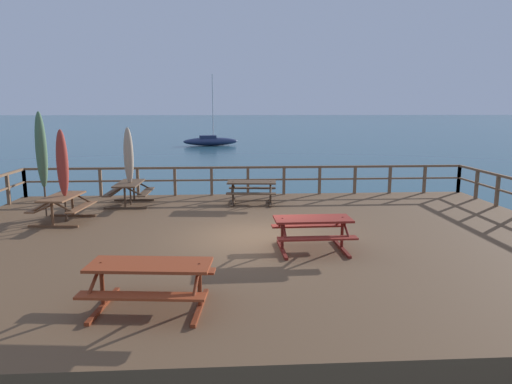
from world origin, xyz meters
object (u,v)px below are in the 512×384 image
object	(u,v)px
picnic_table_mid_left	(62,203)
patio_umbrella_short_back	(129,156)
picnic_table_front_right	(150,275)
patio_umbrella_tall_mid_left	(41,150)
picnic_table_mid_right	(252,188)
patio_umbrella_short_mid	(62,164)
picnic_table_back_left	(313,227)
picnic_table_back_right	(129,189)
sailboat_distant	(210,141)

from	to	relation	value
picnic_table_mid_left	patio_umbrella_short_back	distance (m)	2.96
picnic_table_front_right	patio_umbrella_tall_mid_left	world-z (taller)	patio_umbrella_tall_mid_left
picnic_table_mid_left	picnic_table_mid_right	xyz separation A→B (m)	(5.59, 2.30, -0.00)
picnic_table_mid_left	patio_umbrella_tall_mid_left	xyz separation A→B (m)	(-0.76, 0.72, 1.46)
patio_umbrella_short_back	patio_umbrella_short_mid	distance (m)	2.69
picnic_table_back_left	picnic_table_mid_right	bearing A→B (deg)	101.53
picnic_table_mid_right	patio_umbrella_short_back	xyz separation A→B (m)	(-4.14, 0.02, 1.12)
picnic_table_back_right	picnic_table_front_right	size ratio (longest dim) A/B	0.82
picnic_table_mid_left	patio_umbrella_short_back	world-z (taller)	patio_umbrella_short_back
picnic_table_front_right	picnic_table_mid_right	xyz separation A→B (m)	(2.09, 8.41, -0.01)
patio_umbrella_short_mid	patio_umbrella_tall_mid_left	distance (m)	1.14
picnic_table_back_left	patio_umbrella_short_back	bearing A→B (deg)	133.79
picnic_table_mid_left	patio_umbrella_tall_mid_left	world-z (taller)	patio_umbrella_tall_mid_left
patio_umbrella_short_back	patio_umbrella_tall_mid_left	bearing A→B (deg)	-144.06
picnic_table_back_left	patio_umbrella_short_mid	world-z (taller)	patio_umbrella_short_mid
picnic_table_mid_right	sailboat_distant	world-z (taller)	sailboat_distant
picnic_table_mid_left	picnic_table_front_right	world-z (taller)	same
patio_umbrella_tall_mid_left	picnic_table_front_right	bearing A→B (deg)	-58.09
picnic_table_mid_left	sailboat_distant	distance (m)	38.17
patio_umbrella_tall_mid_left	picnic_table_mid_left	bearing A→B (deg)	-43.73
picnic_table_back_left	picnic_table_mid_left	bearing A→B (deg)	154.80
picnic_table_mid_right	picnic_table_front_right	bearing A→B (deg)	-103.97
picnic_table_mid_left	picnic_table_back_left	distance (m)	7.41
picnic_table_back_left	patio_umbrella_short_mid	xyz separation A→B (m)	(-6.63, 3.17, 1.14)
picnic_table_mid_left	picnic_table_back_left	world-z (taller)	same
patio_umbrella_tall_mid_left	patio_umbrella_short_back	bearing A→B (deg)	35.94
picnic_table_front_right	patio_umbrella_short_back	bearing A→B (deg)	103.63
picnic_table_back_left	patio_umbrella_short_back	size ratio (longest dim) A/B	0.68
picnic_table_mid_left	picnic_table_front_right	bearing A→B (deg)	-60.20
picnic_table_back_left	patio_umbrella_tall_mid_left	distance (m)	8.54
picnic_table_mid_right	picnic_table_back_left	bearing A→B (deg)	-78.47
picnic_table_back_right	picnic_table_mid_right	bearing A→B (deg)	-0.16
picnic_table_back_left	patio_umbrella_short_back	xyz separation A→B (m)	(-5.25, 5.48, 1.12)
patio_umbrella_short_back	patio_umbrella_short_mid	size ratio (longest dim) A/B	0.99
picnic_table_mid_left	patio_umbrella_short_back	xyz separation A→B (m)	(1.45, 2.32, 1.12)
patio_umbrella_short_mid	picnic_table_mid_right	bearing A→B (deg)	22.54
picnic_table_mid_right	patio_umbrella_short_mid	size ratio (longest dim) A/B	0.67
picnic_table_back_right	patio_umbrella_tall_mid_left	bearing A→B (deg)	-143.87
picnic_table_mid_left	picnic_table_back_left	xyz separation A→B (m)	(6.71, -3.16, 0.00)
picnic_table_front_right	patio_umbrella_short_mid	bearing A→B (deg)	119.20
picnic_table_back_left	patio_umbrella_short_mid	bearing A→B (deg)	154.44
picnic_table_front_right	patio_umbrella_short_back	xyz separation A→B (m)	(-2.05, 8.43, 1.11)
picnic_table_mid_left	picnic_table_front_right	size ratio (longest dim) A/B	0.85
picnic_table_mid_left	patio_umbrella_tall_mid_left	size ratio (longest dim) A/B	0.57
picnic_table_mid_right	patio_umbrella_short_back	world-z (taller)	patio_umbrella_short_back
patio_umbrella_tall_mid_left	sailboat_distant	bearing A→B (deg)	84.43
picnic_table_front_right	patio_umbrella_short_back	distance (m)	8.75
picnic_table_back_right	patio_umbrella_tall_mid_left	world-z (taller)	patio_umbrella_tall_mid_left
picnic_table_front_right	picnic_table_back_left	size ratio (longest dim) A/B	1.17
patio_umbrella_short_back	patio_umbrella_tall_mid_left	size ratio (longest dim) A/B	0.83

